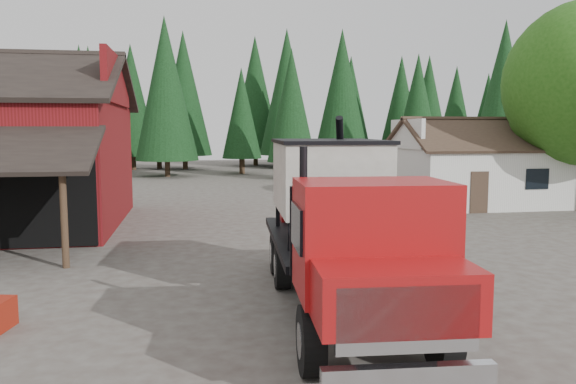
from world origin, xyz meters
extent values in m
plane|color=#453C36|center=(0.00, 0.00, 0.00)|extent=(120.00, 120.00, 0.00)
cube|color=maroon|center=(-5.00, 10.00, 6.00)|extent=(0.25, 7.00, 2.00)
cylinder|color=#382619|center=(-5.60, 2.10, 1.40)|extent=(0.20, 0.20, 2.80)
cube|color=silver|center=(13.00, 13.00, 1.50)|extent=(8.00, 6.00, 3.00)
cube|color=#38281E|center=(13.00, 11.50, 3.75)|extent=(8.60, 3.42, 1.80)
cube|color=#38281E|center=(13.00, 14.50, 3.75)|extent=(8.60, 3.42, 1.80)
cube|color=silver|center=(9.00, 13.00, 3.75)|extent=(0.20, 4.20, 1.50)
cube|color=silver|center=(17.00, 13.00, 3.75)|extent=(0.20, 4.20, 1.50)
cube|color=#38281E|center=(11.50, 9.98, 1.00)|extent=(0.90, 0.06, 2.00)
cube|color=black|center=(14.50, 9.98, 1.60)|extent=(1.20, 0.06, 1.00)
sphere|color=#205212|center=(15.80, 10.80, 5.00)|extent=(4.40, 4.40, 4.40)
cylinder|color=#382619|center=(6.00, 30.00, 0.80)|extent=(0.44, 0.44, 1.60)
cone|color=black|center=(6.00, 30.00, 5.90)|extent=(3.96, 3.96, 9.00)
cylinder|color=#382619|center=(22.00, 26.00, 0.80)|extent=(0.44, 0.44, 1.60)
cone|color=black|center=(22.00, 26.00, 6.90)|extent=(4.84, 4.84, 11.00)
cylinder|color=#382619|center=(-4.00, 34.00, 0.80)|extent=(0.44, 0.44, 1.60)
cone|color=black|center=(-4.00, 34.00, 7.40)|extent=(5.28, 5.28, 12.00)
cylinder|color=black|center=(-0.13, -6.05, 0.58)|extent=(0.44, 1.17, 1.15)
cylinder|color=black|center=(2.06, -6.20, 0.58)|extent=(0.44, 1.17, 1.15)
cylinder|color=black|center=(0.22, -1.04, 0.58)|extent=(0.44, 1.17, 1.15)
cylinder|color=black|center=(2.41, -1.19, 0.58)|extent=(0.44, 1.17, 1.15)
cylinder|color=black|center=(0.32, 0.42, 0.58)|extent=(0.44, 1.17, 1.15)
cylinder|color=black|center=(2.51, 0.27, 0.58)|extent=(0.44, 1.17, 1.15)
cube|color=black|center=(1.20, -2.79, 0.99)|extent=(1.76, 9.05, 0.42)
cube|color=silver|center=(0.86, -7.74, 0.58)|extent=(2.41, 0.35, 0.47)
cube|color=silver|center=(0.86, -7.64, 1.41)|extent=(1.99, 0.24, 0.94)
cube|color=maroon|center=(0.91, -7.01, 1.57)|extent=(2.44, 1.52, 0.89)
cube|color=maroon|center=(1.00, -5.66, 2.14)|extent=(2.63, 1.95, 1.93)
cube|color=black|center=(0.94, -6.49, 2.46)|extent=(2.20, 0.23, 0.94)
cylinder|color=black|center=(0.02, -4.64, 2.72)|extent=(0.16, 0.16, 1.88)
cube|color=black|center=(1.07, -4.61, 2.09)|extent=(2.57, 0.30, 1.67)
cube|color=black|center=(1.30, -1.33, 1.28)|extent=(3.08, 6.23, 0.17)
cube|color=beige|center=(1.30, -1.33, 2.82)|extent=(2.64, 3.61, 1.67)
cone|color=beige|center=(1.30, -1.33, 1.78)|extent=(2.45, 2.45, 0.73)
cube|color=black|center=(1.30, -1.33, 3.68)|extent=(2.75, 3.72, 0.08)
cylinder|color=black|center=(2.02, 0.09, 2.72)|extent=(0.93, 2.25, 3.19)
cube|color=maroon|center=(0.84, 1.22, 1.57)|extent=(0.68, 0.88, 0.47)
cylinder|color=silver|center=(2.25, -5.06, 0.89)|extent=(0.66, 1.08, 0.59)
imported|color=#AFB2B7|center=(8.00, 10.00, 0.79)|extent=(6.28, 4.81, 1.59)
camera|label=1|loc=(-1.98, -14.59, 3.96)|focal=35.00mm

